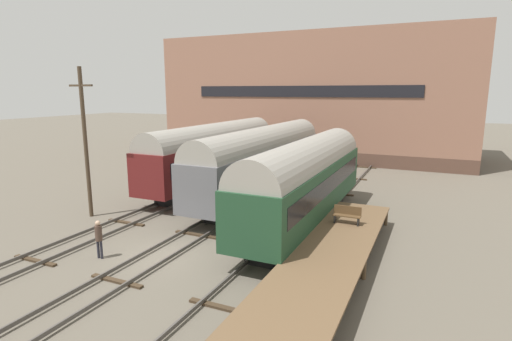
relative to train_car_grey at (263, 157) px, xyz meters
The scene contains 12 objects.
ground_plane 12.54m from the train_car_grey, 90.00° to the right, with size 200.00×200.00×0.00m, color #60594C.
track_left 13.44m from the train_car_grey, 112.02° to the right, with size 2.60×60.00×0.26m.
track_middle 12.51m from the train_car_grey, 90.00° to the right, with size 2.60×60.00×0.26m.
track_right 13.44m from the train_car_grey, 67.98° to the right, with size 2.60×60.00×0.26m.
train_car_grey is the anchor object (origin of this frame).
train_car_green 7.14m from the train_car_grey, 46.34° to the right, with size 2.98×15.53×5.12m.
train_car_maroon 5.12m from the train_car_grey, 164.17° to the left, with size 2.90×17.32×5.22m.
station_platform 13.36m from the train_car_grey, 53.72° to the right, with size 3.15×15.47×1.06m.
bench 10.41m from the train_car_grey, 41.69° to the right, with size 1.40×0.40×0.91m.
person_worker 13.99m from the train_car_grey, 100.20° to the right, with size 0.32×0.32×1.86m.
utility_pole 12.12m from the train_car_grey, 131.43° to the right, with size 1.80×0.24×9.20m.
warehouse_building 22.62m from the train_car_grey, 95.81° to the left, with size 35.51×13.96×14.11m.
Camera 1 is at (11.57, -14.52, 7.75)m, focal length 28.00 mm.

